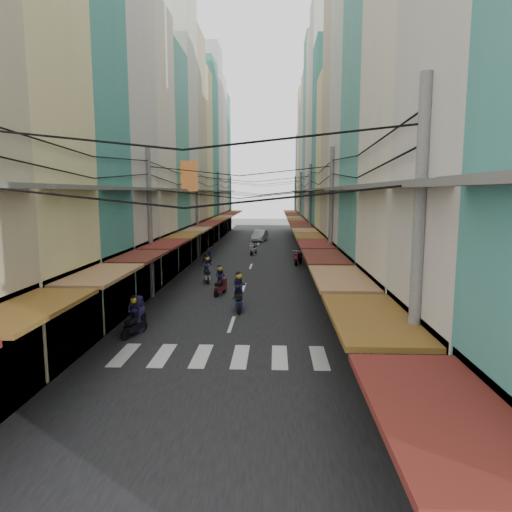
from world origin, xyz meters
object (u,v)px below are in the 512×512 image
(bicycle, at_px, (381,324))
(traffic_sign, at_px, (382,304))
(white_car, at_px, (260,241))
(market_umbrella, at_px, (439,318))

(bicycle, xyz_separation_m, traffic_sign, (-1.13, -4.89, 2.09))
(white_car, xyz_separation_m, bicycle, (6.61, -34.53, 0.00))
(bicycle, xyz_separation_m, market_umbrella, (0.33, -6.09, 1.97))
(white_car, height_order, bicycle, white_car)
(white_car, distance_m, market_umbrella, 41.25)
(white_car, bearing_deg, market_umbrella, -71.11)
(bicycle, distance_m, traffic_sign, 5.44)
(white_car, bearing_deg, traffic_sign, -72.89)
(white_car, distance_m, traffic_sign, 39.86)
(market_umbrella, relative_size, traffic_sign, 0.78)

